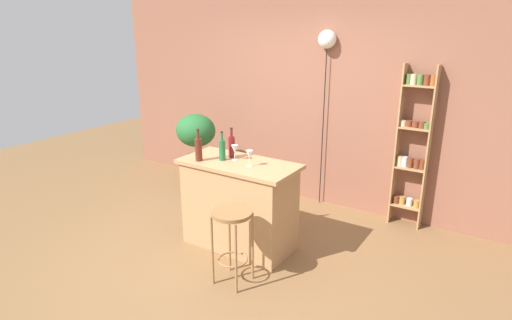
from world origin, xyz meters
The scene contains 13 objects.
ground centered at (0.00, 0.00, 0.00)m, with size 12.00×12.00×0.00m, color brown.
back_wall centered at (0.00, 1.95, 1.40)m, with size 6.40×0.10×2.80m, color #8C5642.
kitchen_counter centered at (0.00, 0.30, 0.48)m, with size 1.24×0.61×0.95m.
bar_stool centered at (0.34, -0.30, 0.54)m, with size 0.37×0.37×0.72m.
spice_shelf centered at (1.38, 1.80, 1.00)m, with size 0.37×0.16×1.90m.
plant_stool centered at (-1.37, 1.22, 0.19)m, with size 0.31×0.31×0.37m, color #2D2823.
potted_plant centered at (-1.37, 1.22, 0.86)m, with size 0.56×0.51×0.77m.
bottle_olive_oil centered at (-0.16, 0.40, 1.08)m, with size 0.07×0.07×0.32m.
bottle_soda_blue centered at (-0.38, 0.12, 1.08)m, with size 0.07×0.07×0.34m.
bottle_sauce_amber centered at (-0.19, 0.27, 1.07)m, with size 0.07×0.07×0.31m.
wine_glass_left centered at (0.16, 0.25, 1.07)m, with size 0.07×0.07×0.16m.
wine_glass_center centered at (-0.07, 0.33, 1.07)m, with size 0.07×0.07×0.16m.
pendant_globe_light centered at (0.24, 1.84, 2.11)m, with size 0.22×0.22×2.25m.
Camera 1 is at (2.41, -3.10, 2.32)m, focal length 29.83 mm.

